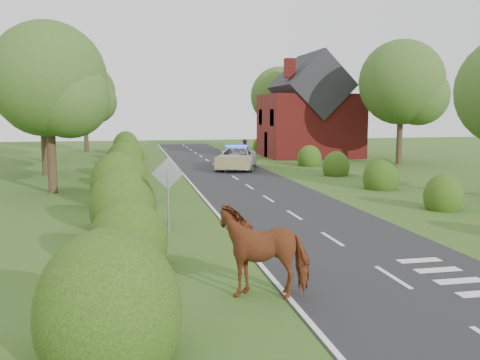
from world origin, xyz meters
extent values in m
plane|color=#3D5C1A|center=(0.00, 0.00, 0.00)|extent=(120.00, 120.00, 0.00)
cube|color=black|center=(0.00, 15.00, 0.01)|extent=(6.00, 70.00, 0.02)
cube|color=white|center=(0.00, -4.00, 0.03)|extent=(0.12, 1.80, 0.01)
cube|color=white|center=(0.00, 0.00, 0.03)|extent=(0.12, 1.80, 0.01)
cube|color=white|center=(0.00, 4.00, 0.03)|extent=(0.12, 1.80, 0.01)
cube|color=white|center=(0.00, 8.00, 0.03)|extent=(0.12, 1.80, 0.01)
cube|color=white|center=(0.00, 12.00, 0.03)|extent=(0.12, 1.80, 0.01)
cube|color=white|center=(0.00, 16.00, 0.03)|extent=(0.12, 1.80, 0.01)
cube|color=white|center=(0.00, 20.00, 0.03)|extent=(0.12, 1.80, 0.01)
cube|color=white|center=(0.00, 24.00, 0.03)|extent=(0.12, 1.80, 0.01)
cube|color=white|center=(0.00, 28.00, 0.03)|extent=(0.12, 1.80, 0.01)
cube|color=white|center=(0.00, 32.00, 0.03)|extent=(0.12, 1.80, 0.01)
cube|color=white|center=(0.00, 36.00, 0.03)|extent=(0.12, 1.80, 0.01)
cube|color=white|center=(0.00, 40.00, 0.03)|extent=(0.12, 1.80, 0.01)
cube|color=white|center=(0.00, 44.00, 0.03)|extent=(0.12, 1.80, 0.01)
cube|color=white|center=(0.00, 48.00, 0.03)|extent=(0.12, 1.80, 0.01)
cube|color=white|center=(-2.90, 15.00, 0.03)|extent=(0.12, 70.00, 0.01)
cube|color=white|center=(1.40, -4.60, 0.03)|extent=(1.20, 0.35, 0.01)
cube|color=white|center=(1.40, -3.70, 0.03)|extent=(1.20, 0.35, 0.01)
cube|color=white|center=(1.40, -2.80, 0.03)|extent=(1.20, 0.35, 0.01)
ellipsoid|color=#17330F|center=(-6.60, -7.00, 0.77)|extent=(2.40, 2.52, 2.80)
ellipsoid|color=#17330F|center=(-6.30, -2.00, 0.66)|extent=(2.00, 2.10, 2.40)
ellipsoid|color=#17330F|center=(-6.50, 3.00, 0.74)|extent=(2.30, 2.41, 2.70)
ellipsoid|color=#17330F|center=(-6.70, 8.00, 0.83)|extent=(2.50, 2.62, 3.00)
ellipsoid|color=#17330F|center=(-6.40, 13.00, 0.69)|extent=(2.10, 2.20, 2.50)
ellipsoid|color=#17330F|center=(-6.60, 18.00, 0.77)|extent=(2.40, 2.52, 2.80)
ellipsoid|color=#17330F|center=(-6.30, 24.00, 0.72)|extent=(2.20, 2.31, 2.60)
ellipsoid|color=#17330F|center=(-6.50, 30.00, 0.74)|extent=(2.30, 2.41, 2.70)
ellipsoid|color=#17330F|center=(-6.60, 36.00, 0.77)|extent=(2.40, 2.52, 2.80)
ellipsoid|color=#17330F|center=(6.40, 4.00, 0.52)|extent=(1.60, 1.68, 1.90)
ellipsoid|color=#17330F|center=(6.60, 10.00, 0.58)|extent=(1.90, 2.00, 2.10)
ellipsoid|color=#17330F|center=(6.50, 16.00, 0.55)|extent=(1.70, 1.78, 2.00)
ellipsoid|color=#17330F|center=(6.80, 22.00, 0.55)|extent=(1.80, 1.89, 2.00)
ellipsoid|color=#17330F|center=(6.60, 36.00, 0.55)|extent=(1.70, 1.78, 2.00)
cylinder|color=#332316|center=(-10.00, 12.00, 1.98)|extent=(0.44, 0.44, 3.96)
sphere|color=#305821|center=(-10.00, 12.00, 5.58)|extent=(5.60, 5.60, 5.60)
sphere|color=#4A6323|center=(-9.02, 11.44, 4.68)|extent=(3.92, 3.92, 3.92)
cylinder|color=#332316|center=(-11.50, 20.00, 1.87)|extent=(0.44, 0.44, 3.74)
sphere|color=#305821|center=(-11.50, 20.00, 5.27)|extent=(5.60, 5.60, 5.60)
sphere|color=#4A6323|center=(-10.52, 19.44, 4.42)|extent=(3.92, 3.92, 3.92)
cylinder|color=#332316|center=(-13.00, 30.00, 2.42)|extent=(0.44, 0.44, 4.84)
sphere|color=#305821|center=(-13.00, 30.00, 6.82)|extent=(6.80, 6.80, 6.80)
sphere|color=#4A6323|center=(-11.81, 29.32, 5.72)|extent=(4.76, 4.76, 4.76)
cylinder|color=#332316|center=(-10.50, 40.00, 2.09)|extent=(0.44, 0.44, 4.18)
sphere|color=#305821|center=(-10.50, 40.00, 5.89)|extent=(6.00, 6.00, 6.00)
sphere|color=#4A6323|center=(-9.45, 39.40, 4.94)|extent=(4.20, 4.20, 4.20)
cylinder|color=#332316|center=(14.00, 22.00, 2.20)|extent=(0.44, 0.44, 4.40)
sphere|color=#305821|center=(14.00, 22.00, 6.20)|extent=(6.40, 6.40, 6.40)
sphere|color=#4A6323|center=(15.12, 21.36, 5.20)|extent=(4.48, 4.48, 4.48)
cylinder|color=#332316|center=(9.00, 38.00, 1.98)|extent=(0.44, 0.44, 3.96)
sphere|color=#305821|center=(9.00, 38.00, 5.58)|extent=(6.00, 6.00, 6.00)
sphere|color=#4A6323|center=(10.05, 37.40, 4.68)|extent=(4.20, 4.20, 4.20)
cylinder|color=gray|center=(-5.00, 2.00, 1.10)|extent=(0.08, 0.08, 2.20)
cube|color=gray|center=(-5.00, 2.00, 2.00)|extent=(1.06, 0.04, 1.06)
cube|color=maroon|center=(9.50, 30.00, 2.75)|extent=(8.00, 7.00, 5.50)
cube|color=black|center=(9.50, 30.00, 6.20)|extent=(5.94, 7.40, 5.94)
cube|color=maroon|center=(7.00, 28.00, 7.60)|extent=(0.80, 0.80, 1.60)
imported|color=#562615|center=(-3.34, -4.35, 0.83)|extent=(2.56, 1.71, 1.67)
imported|color=silver|center=(1.04, 20.85, 0.77)|extent=(4.06, 6.06, 1.54)
cube|color=yellow|center=(0.23, 18.17, 0.69)|extent=(2.22, 0.72, 0.85)
cube|color=blue|center=(1.04, 20.85, 1.62)|extent=(1.55, 0.71, 0.14)
imported|color=#AC3A23|center=(3.25, 28.68, 0.81)|extent=(0.67, 0.53, 1.62)
imported|color=#401751|center=(3.11, 27.79, 0.87)|extent=(0.96, 0.81, 1.73)
camera|label=1|loc=(-6.19, -15.60, 4.04)|focal=40.00mm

